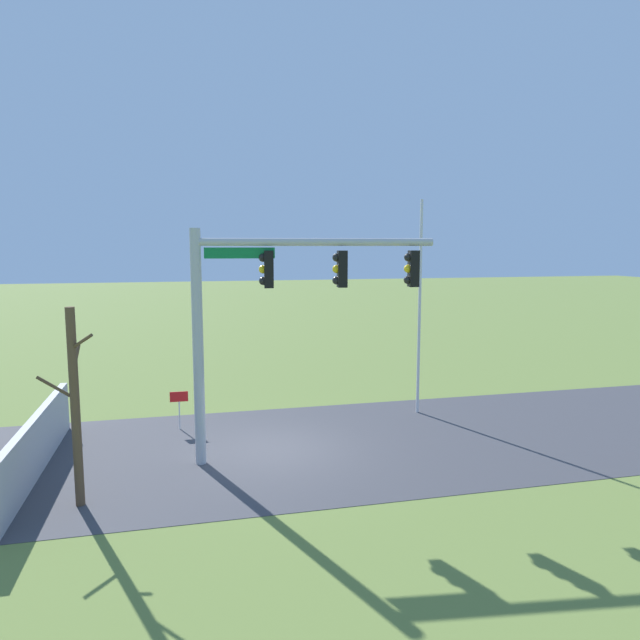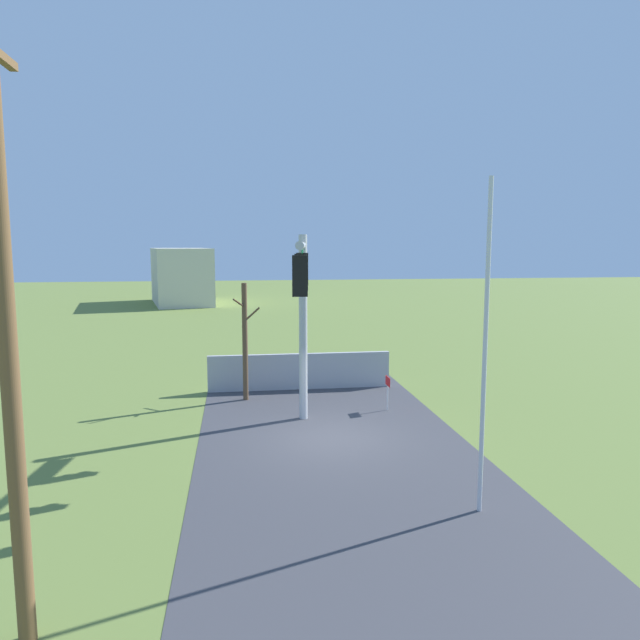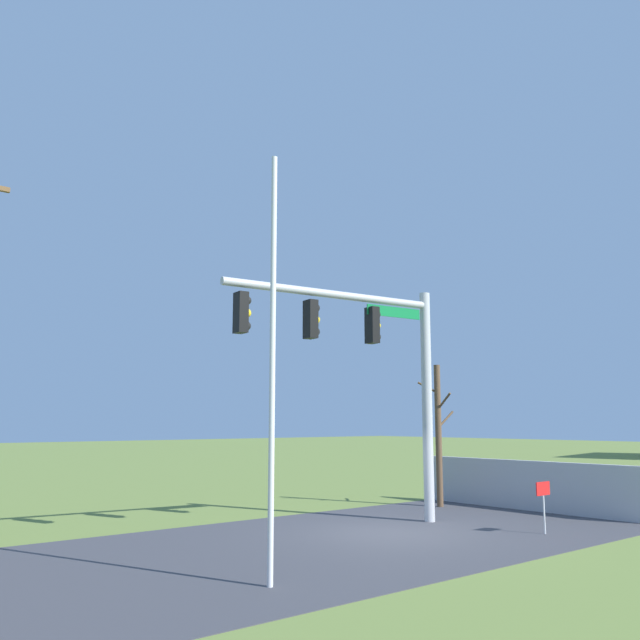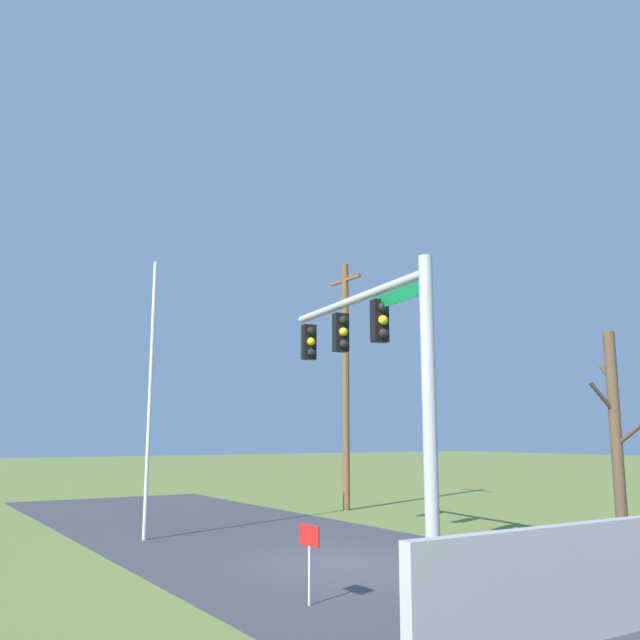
# 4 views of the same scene
# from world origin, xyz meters

# --- Properties ---
(ground_plane) EXTENTS (160.00, 160.00, 0.00)m
(ground_plane) POSITION_xyz_m (0.00, 0.00, 0.00)
(ground_plane) COLOR olive
(road_surface) EXTENTS (28.00, 8.00, 0.01)m
(road_surface) POSITION_xyz_m (-4.00, 0.00, 0.01)
(road_surface) COLOR #3D3D42
(road_surface) RESTS_ON ground_plane
(sidewalk_corner) EXTENTS (6.00, 6.00, 0.01)m
(sidewalk_corner) POSITION_xyz_m (3.12, 0.60, 0.00)
(sidewalk_corner) COLOR #B7B5AD
(sidewalk_corner) RESTS_ON ground_plane
(retaining_fence) EXTENTS (0.20, 7.42, 1.48)m
(retaining_fence) POSITION_xyz_m (6.19, 0.28, 0.74)
(retaining_fence) COLOR #A8A8AD
(retaining_fence) RESTS_ON ground_plane
(signal_mast) EXTENTS (6.28, 1.04, 6.20)m
(signal_mast) POSITION_xyz_m (0.24, 0.84, 4.41)
(signal_mast) COLOR #B2B5BA
(signal_mast) RESTS_ON ground_plane
(flagpole) EXTENTS (0.10, 0.10, 7.29)m
(flagpole) POSITION_xyz_m (-5.35, -2.47, 3.64)
(flagpole) COLOR silver
(flagpole) RESTS_ON ground_plane
(utility_pole) EXTENTS (1.90, 0.26, 9.06)m
(utility_pole) POSITION_xyz_m (-8.47, 5.96, 4.70)
(utility_pole) COLOR brown
(utility_pole) RESTS_ON ground_plane
(bare_tree) EXTENTS (1.27, 1.02, 4.46)m
(bare_tree) POSITION_xyz_m (4.83, 2.50, 2.29)
(bare_tree) COLOR brown
(bare_tree) RESTS_ON ground_plane
(open_sign) EXTENTS (0.56, 0.04, 1.22)m
(open_sign) POSITION_xyz_m (2.68, -2.48, 0.91)
(open_sign) COLOR silver
(open_sign) RESTS_ON ground_plane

